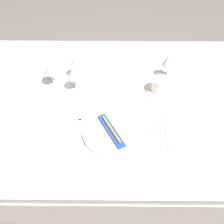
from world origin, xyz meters
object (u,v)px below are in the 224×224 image
spoon_soup (152,127)px  spoon_dessert (160,128)px  fork_outer (78,130)px  toothbrush_package (112,130)px  dinner_knife (147,132)px  wine_glass_centre (77,60)px  wine_glass_right (169,60)px  dinner_plate (112,133)px  wine_glass_left (51,67)px  coffee_cup_left (160,85)px  wine_glass_far (74,73)px  spoon_tea (167,127)px

spoon_soup → spoon_dessert: bearing=-5.5°
fork_outer → toothbrush_package: bearing=-7.7°
dinner_knife → wine_glass_centre: 0.55m
fork_outer → wine_glass_right: (0.45, 0.40, 0.10)m
dinner_knife → wine_glass_right: bearing=71.3°
dinner_plate → dinner_knife: size_ratio=1.10×
fork_outer → wine_glass_left: size_ratio=1.43×
coffee_cup_left → wine_glass_left: size_ratio=0.74×
fork_outer → wine_glass_right: wine_glass_right is taller
dinner_plate → wine_glass_right: 0.53m
wine_glass_far → wine_glass_centre: bearing=88.7°
dinner_plate → wine_glass_centre: size_ratio=1.75×
spoon_soup → coffee_cup_left: coffee_cup_left is taller
dinner_knife → wine_glass_centre: bearing=130.5°
wine_glass_centre → wine_glass_right: size_ratio=0.98×
wine_glass_left → dinner_knife: bearing=-35.9°
fork_outer → spoon_tea: 0.41m
toothbrush_package → wine_glass_far: 0.38m
spoon_tea → wine_glass_far: wine_glass_far is taller
dinner_plate → fork_outer: bearing=172.3°
spoon_tea → wine_glass_left: bearing=151.3°
fork_outer → wine_glass_left: bearing=116.2°
spoon_dessert → wine_glass_right: size_ratio=1.37×
spoon_tea → wine_glass_far: bearing=148.4°
toothbrush_package → wine_glass_right: (0.30, 0.42, 0.08)m
toothbrush_package → wine_glass_centre: bearing=114.5°
wine_glass_right → spoon_tea: bearing=-97.0°
wine_glass_right → wine_glass_far: bearing=-168.0°
dinner_knife → wine_glass_far: 0.48m
wine_glass_centre → wine_glass_far: 0.10m
spoon_tea → wine_glass_right: bearing=83.0°
dinner_knife → wine_glass_centre: size_ratio=1.59×
spoon_soup → wine_glass_far: bearing=143.6°
wine_glass_right → fork_outer: bearing=-138.5°
wine_glass_centre → dinner_plate: bearing=-65.5°
spoon_soup → spoon_tea: bearing=2.9°
fork_outer → spoon_tea: spoon_tea is taller
toothbrush_package → spoon_tea: 0.26m
dinner_plate → toothbrush_package: (0.00, 0.00, 0.02)m
wine_glass_centre → spoon_tea: bearing=-40.4°
dinner_knife → wine_glass_right: (0.14, 0.41, 0.10)m
toothbrush_package → coffee_cup_left: bearing=49.8°
spoon_tea → wine_glass_far: 0.53m
toothbrush_package → wine_glass_far: size_ratio=1.46×
coffee_cup_left → fork_outer: bearing=-145.9°
spoon_dessert → coffee_cup_left: coffee_cup_left is taller
wine_glass_centre → wine_glass_right: wine_glass_right is taller
wine_glass_centre → wine_glass_left: 0.14m
wine_glass_left → spoon_dessert: bearing=-30.7°
fork_outer → wine_glass_right: size_ratio=1.44×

